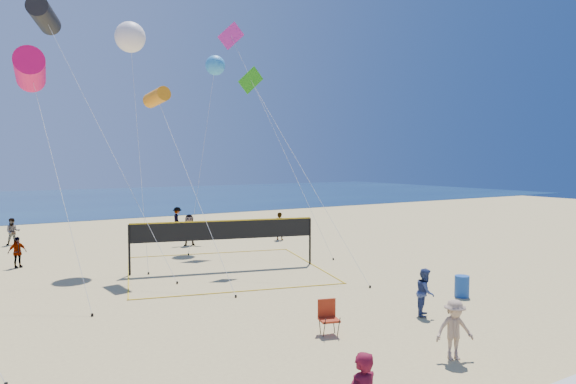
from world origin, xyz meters
TOP-DOWN VIEW (x-y plane):
  - ground at (0.00, 0.00)m, footprint 120.00×120.00m
  - ocean at (0.00, 62.00)m, footprint 140.00×50.00m
  - bystander_a at (4.81, 3.19)m, footprint 0.97×0.95m
  - bystander_b at (2.63, 0.10)m, footprint 1.16×0.94m
  - far_person_0 at (-6.26, 18.81)m, footprint 0.95×0.65m
  - far_person_1 at (3.10, 20.66)m, footprint 1.84×1.09m
  - far_person_2 at (8.86, 19.65)m, footprint 0.73×0.78m
  - far_person_3 at (-6.03, 26.33)m, footprint 0.87×0.72m
  - far_person_4 at (4.57, 27.05)m, footprint 0.86×1.24m
  - camp_chair at (0.97, 3.39)m, footprint 0.67×0.79m
  - trash_barrel at (7.73, 4.12)m, footprint 0.65×0.65m
  - volleyball_net at (2.08, 13.28)m, footprint 10.64×10.53m
  - kite_0 at (-5.84, 14.37)m, footprint 1.90×6.99m
  - kite_1 at (-4.80, 18.74)m, footprint 4.96×8.44m
  - kite_2 at (-0.61, 14.66)m, footprint 1.48×7.10m
  - kite_4 at (4.12, 13.60)m, footprint 2.40×7.38m
  - kite_5 at (5.75, 19.41)m, footprint 3.13×7.64m
  - kite_6 at (-0.89, 18.09)m, footprint 1.94×5.03m
  - kite_7 at (4.91, 20.72)m, footprint 3.74×3.83m

SIDE VIEW (x-z plane):
  - ground at x=0.00m, z-range 0.00..0.00m
  - ocean at x=0.00m, z-range 0.00..0.03m
  - trash_barrel at x=7.73m, z-range 0.00..0.81m
  - camp_chair at x=0.97m, z-range 0.01..1.15m
  - far_person_0 at x=-6.26m, z-range 0.00..1.49m
  - bystander_b at x=2.63m, z-range 0.00..1.57m
  - bystander_a at x=4.81m, z-range 0.00..1.58m
  - far_person_3 at x=-6.03m, z-range 0.00..1.65m
  - far_person_4 at x=4.57m, z-range 0.00..1.76m
  - far_person_2 at x=8.86m, z-range 0.00..1.80m
  - far_person_1 at x=3.10m, z-range 0.00..1.89m
  - volleyball_net at x=2.08m, z-range 0.43..2.77m
  - kite_2 at x=-0.61m, z-range 3.79..12.28m
  - kite_4 at x=4.12m, z-range 3.48..13.31m
  - kite_0 at x=-5.84m, z-range 4.01..13.53m
  - kite_7 at x=4.91m, z-range 5.17..16.74m
  - kite_6 at x=-0.89m, z-range 5.32..17.52m
  - kite_5 at x=5.75m, z-range 5.08..18.59m
  - kite_1 at x=-4.80m, z-range 5.70..18.46m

